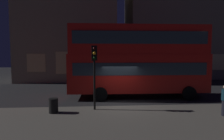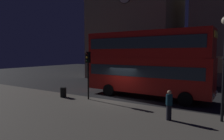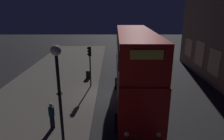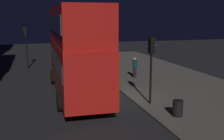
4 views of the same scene
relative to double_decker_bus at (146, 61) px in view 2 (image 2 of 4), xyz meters
The scene contains 7 objects.
ground_plane 4.05m from the double_decker_bus, 125.14° to the right, with size 80.00×80.00×0.00m, color #232326.
sidewalk_slab 8.03m from the double_decker_bus, 101.78° to the right, with size 44.00×8.72×0.12m, color #5B564F.
building_with_clock 15.09m from the double_decker_bus, 119.10° to the left, with size 12.19×9.76×15.73m.
double_decker_bus is the anchor object (origin of this frame).
traffic_light_near_kerb 4.90m from the double_decker_bus, 131.85° to the right, with size 0.34×0.37×3.71m.
pedestrian 6.67m from the double_decker_bus, 55.79° to the right, with size 0.35×0.35×1.62m.
litter_bin 7.33m from the double_decker_bus, 143.38° to the right, with size 0.50×0.50×0.80m, color black.
Camera 2 is at (8.22, -13.85, 3.72)m, focal length 32.81 mm.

